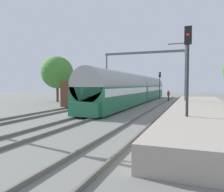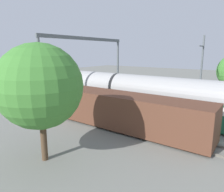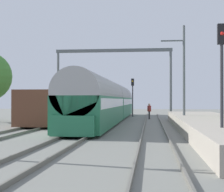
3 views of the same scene
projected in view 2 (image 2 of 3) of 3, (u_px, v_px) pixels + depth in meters
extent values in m
cube|color=#236B47|center=(195.00, 111.00, 18.12)|extent=(2.90, 16.00, 2.20)
cube|color=white|center=(196.00, 103.00, 17.99)|extent=(2.93, 15.36, 0.64)
cylinder|color=#9E9E9E|center=(196.00, 96.00, 17.85)|extent=(2.84, 16.00, 2.84)
cube|color=#236B47|center=(66.00, 90.00, 27.54)|extent=(2.90, 16.00, 2.20)
cube|color=white|center=(66.00, 86.00, 27.41)|extent=(2.93, 15.36, 0.64)
cylinder|color=#9E9E9E|center=(65.00, 80.00, 27.27)|extent=(2.84, 16.00, 2.84)
cube|color=#563323|center=(129.00, 112.00, 16.91)|extent=(2.80, 13.00, 2.70)
cube|color=black|center=(129.00, 127.00, 17.18)|extent=(2.52, 11.96, 0.10)
cylinder|color=#2D2D2D|center=(111.00, 96.00, 28.33)|extent=(0.25, 0.25, 0.85)
cube|color=maroon|center=(111.00, 90.00, 28.17)|extent=(0.41, 0.47, 0.64)
sphere|color=tan|center=(111.00, 87.00, 28.08)|extent=(0.24, 0.24, 0.24)
cylinder|color=#2D2D33|center=(71.00, 83.00, 29.46)|extent=(0.14, 0.14, 3.90)
cube|color=black|center=(71.00, 65.00, 28.96)|extent=(0.36, 0.20, 0.90)
sphere|color=yellow|center=(71.00, 65.00, 28.87)|extent=(0.16, 0.16, 0.16)
cylinder|color=#585F62|center=(41.00, 79.00, 19.77)|extent=(0.28, 0.28, 7.50)
cylinder|color=#585F62|center=(118.00, 69.00, 29.85)|extent=(0.28, 0.28, 7.50)
cube|color=#585F62|center=(86.00, 39.00, 23.99)|extent=(13.15, 0.24, 0.36)
cylinder|color=#585F62|center=(201.00, 72.00, 23.71)|extent=(0.20, 0.20, 8.00)
cube|color=#585F62|center=(201.00, 46.00, 22.41)|extent=(1.80, 0.10, 0.10)
cylinder|color=#4C3826|center=(44.00, 139.00, 12.17)|extent=(0.36, 0.36, 2.59)
sphere|color=#3E7F31|center=(40.00, 86.00, 11.54)|extent=(4.74, 4.74, 4.74)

